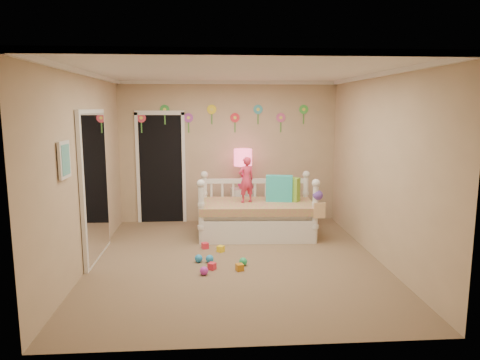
{
  "coord_description": "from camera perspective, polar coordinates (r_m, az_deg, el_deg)",
  "views": [
    {
      "loc": [
        -0.36,
        -5.89,
        2.13
      ],
      "look_at": [
        0.1,
        0.6,
        1.05
      ],
      "focal_mm": 32.93,
      "sensor_mm": 36.0,
      "label": 1
    }
  ],
  "objects": [
    {
      "name": "pillow_turquoise",
      "position": [
        7.37,
        5.1,
        -1.09
      ],
      "size": [
        0.46,
        0.23,
        0.44
      ],
      "primitive_type": "cube",
      "rotation": [
        0.0,
        0.0,
        -0.18
      ],
      "color": "#26BEB0",
      "rests_on": "daybed"
    },
    {
      "name": "mirror_closet",
      "position": [
        6.48,
        -18.28,
        -0.64
      ],
      "size": [
        0.07,
        1.3,
        2.1
      ],
      "primitive_type": "cube",
      "color": "white",
      "rests_on": "left_wall"
    },
    {
      "name": "wall_picture",
      "position": [
        5.28,
        -21.82,
        2.45
      ],
      "size": [
        0.05,
        0.34,
        0.42
      ],
      "primitive_type": "cube",
      "color": "white",
      "rests_on": "left_wall"
    },
    {
      "name": "floor",
      "position": [
        6.27,
        -0.53,
        -10.42
      ],
      "size": [
        4.0,
        4.5,
        0.01
      ],
      "primitive_type": "cube",
      "color": "#7F684C",
      "rests_on": "ground"
    },
    {
      "name": "child",
      "position": [
        7.24,
        0.81,
        0.04
      ],
      "size": [
        0.32,
        0.27,
        0.76
      ],
      "primitive_type": "imported",
      "rotation": [
        0.0,
        0.0,
        3.53
      ],
      "color": "#E53458",
      "rests_on": "daybed"
    },
    {
      "name": "nightstand",
      "position": [
        8.05,
        0.37,
        -3.44
      ],
      "size": [
        0.44,
        0.36,
        0.68
      ],
      "primitive_type": "cube",
      "rotation": [
        0.0,
        0.0,
        0.14
      ],
      "color": "white",
      "rests_on": "floor"
    },
    {
      "name": "right_wall",
      "position": [
        6.4,
        17.63,
        1.53
      ],
      "size": [
        0.01,
        4.5,
        2.6
      ],
      "primitive_type": "cube",
      "color": "tan",
      "rests_on": "floor"
    },
    {
      "name": "daybed",
      "position": [
        7.33,
        2.18,
        -3.33
      ],
      "size": [
        1.94,
        1.11,
        1.03
      ],
      "primitive_type": null,
      "rotation": [
        0.0,
        0.0,
        -0.05
      ],
      "color": "white",
      "rests_on": "floor"
    },
    {
      "name": "pillow_lime",
      "position": [
        7.44,
        6.11,
        -1.16
      ],
      "size": [
        0.43,
        0.36,
        0.4
      ],
      "primitive_type": "cube",
      "rotation": [
        0.0,
        0.0,
        -0.58
      ],
      "color": "#82BE3A",
      "rests_on": "daybed"
    },
    {
      "name": "ceiling",
      "position": [
        5.92,
        -0.57,
        13.98
      ],
      "size": [
        4.0,
        4.5,
        0.01
      ],
      "primitive_type": "cube",
      "color": "white",
      "rests_on": "floor"
    },
    {
      "name": "closet_doorway",
      "position": [
        8.25,
        -10.21,
        1.64
      ],
      "size": [
        0.9,
        0.04,
        2.07
      ],
      "primitive_type": "cube",
      "color": "black",
      "rests_on": "back_wall"
    },
    {
      "name": "table_lamp",
      "position": [
        7.91,
        0.38,
        2.3
      ],
      "size": [
        0.32,
        0.32,
        0.71
      ],
      "color": "#EA1F77",
      "rests_on": "nightstand"
    },
    {
      "name": "back_wall",
      "position": [
        8.19,
        -1.51,
        3.6
      ],
      "size": [
        4.0,
        0.01,
        2.6
      ],
      "primitive_type": "cube",
      "color": "tan",
      "rests_on": "floor"
    },
    {
      "name": "crown_molding",
      "position": [
        5.92,
        -0.57,
        13.69
      ],
      "size": [
        4.0,
        4.5,
        0.06
      ],
      "primitive_type": null,
      "color": "white",
      "rests_on": "ceiling"
    },
    {
      "name": "toy_scatter",
      "position": [
        6.22,
        -3.24,
        -10.09
      ],
      "size": [
        0.81,
        1.31,
        0.11
      ],
      "primitive_type": null,
      "rotation": [
        0.0,
        0.0,
        0.01
      ],
      "color": "#996666",
      "rests_on": "floor"
    },
    {
      "name": "hanging_bag",
      "position": [
        6.97,
        10.05,
        -3.2
      ],
      "size": [
        0.2,
        0.16,
        0.36
      ],
      "primitive_type": null,
      "color": "beige",
      "rests_on": "daybed"
    },
    {
      "name": "flower_decals",
      "position": [
        8.14,
        -2.17,
        8.07
      ],
      "size": [
        3.4,
        0.02,
        0.5
      ],
      "primitive_type": null,
      "color": "#B2668C",
      "rests_on": "back_wall"
    },
    {
      "name": "left_wall",
      "position": [
        6.17,
        -19.43,
        1.16
      ],
      "size": [
        0.01,
        4.5,
        2.6
      ],
      "primitive_type": "cube",
      "color": "tan",
      "rests_on": "floor"
    }
  ]
}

